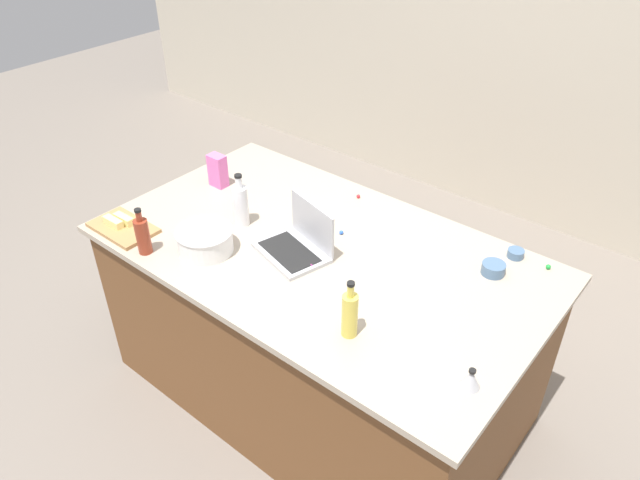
# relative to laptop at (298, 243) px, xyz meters

# --- Properties ---
(ground_plane) EXTENTS (12.00, 12.00, 0.00)m
(ground_plane) POSITION_rel_laptop_xyz_m (0.06, 0.07, -0.95)
(ground_plane) COLOR slate
(wall_back) EXTENTS (8.00, 0.10, 2.60)m
(wall_back) POSITION_rel_laptop_xyz_m (0.06, 2.36, 0.35)
(wall_back) COLOR beige
(wall_back) RESTS_ON ground
(island_counter) EXTENTS (1.97, 1.15, 0.90)m
(island_counter) POSITION_rel_laptop_xyz_m (0.06, 0.07, -0.50)
(island_counter) COLOR brown
(island_counter) RESTS_ON ground
(laptop) EXTENTS (0.36, 0.30, 0.22)m
(laptop) POSITION_rel_laptop_xyz_m (0.00, 0.00, 0.00)
(laptop) COLOR #B7B7BC
(laptop) RESTS_ON island_counter
(mixing_bowl_large) EXTENTS (0.25, 0.25, 0.11)m
(mixing_bowl_large) POSITION_rel_laptop_xyz_m (-0.32, -0.25, 0.01)
(mixing_bowl_large) COLOR white
(mixing_bowl_large) RESTS_ON island_counter
(bottle_soy) EXTENTS (0.06, 0.06, 0.22)m
(bottle_soy) POSITION_rel_laptop_xyz_m (-0.51, -0.42, 0.04)
(bottle_soy) COLOR maroon
(bottle_soy) RESTS_ON island_counter
(bottle_oil) EXTENTS (0.06, 0.06, 0.24)m
(bottle_oil) POSITION_rel_laptop_xyz_m (0.48, -0.27, 0.05)
(bottle_oil) COLOR #DBC64C
(bottle_oil) RESTS_ON island_counter
(bottle_vinegar) EXTENTS (0.07, 0.07, 0.26)m
(bottle_vinegar) POSITION_rel_laptop_xyz_m (-0.35, -0.00, 0.06)
(bottle_vinegar) COLOR white
(bottle_vinegar) RESTS_ON island_counter
(cutting_board) EXTENTS (0.31, 0.19, 0.02)m
(cutting_board) POSITION_rel_laptop_xyz_m (-0.74, -0.38, -0.04)
(cutting_board) COLOR #AD7F4C
(cutting_board) RESTS_ON island_counter
(butter_stick_left) EXTENTS (0.11, 0.04, 0.04)m
(butter_stick_left) POSITION_rel_laptop_xyz_m (-0.77, -0.40, -0.01)
(butter_stick_left) COLOR #F4E58C
(butter_stick_left) RESTS_ON cutting_board
(butter_stick_right) EXTENTS (0.11, 0.04, 0.04)m
(butter_stick_right) POSITION_rel_laptop_xyz_m (-0.76, -0.36, -0.01)
(butter_stick_right) COLOR #F4E58C
(butter_stick_right) RESTS_ON cutting_board
(ramekin_small) EXTENTS (0.07, 0.07, 0.04)m
(ramekin_small) POSITION_rel_laptop_xyz_m (0.75, 0.56, -0.03)
(ramekin_small) COLOR slate
(ramekin_small) RESTS_ON island_counter
(ramekin_medium) EXTENTS (0.10, 0.10, 0.05)m
(ramekin_medium) POSITION_rel_laptop_xyz_m (0.72, 0.39, -0.02)
(ramekin_medium) COLOR slate
(ramekin_medium) RESTS_ON island_counter
(kitchen_timer) EXTENTS (0.07, 0.07, 0.08)m
(kitchen_timer) POSITION_rel_laptop_xyz_m (0.94, -0.22, -0.01)
(kitchen_timer) COLOR #B2B2B7
(kitchen_timer) RESTS_ON island_counter
(candy_bag) EXTENTS (0.09, 0.06, 0.17)m
(candy_bag) POSITION_rel_laptop_xyz_m (-0.70, 0.18, 0.04)
(candy_bag) COLOR pink
(candy_bag) RESTS_ON island_counter
(candy_0) EXTENTS (0.02, 0.02, 0.02)m
(candy_0) POSITION_rel_laptop_xyz_m (-0.07, 0.53, -0.04)
(candy_0) COLOR red
(candy_0) RESTS_ON island_counter
(candy_1) EXTENTS (0.02, 0.02, 0.02)m
(candy_1) POSITION_rel_laptop_xyz_m (0.12, -0.06, -0.04)
(candy_1) COLOR #CC3399
(candy_1) RESTS_ON island_counter
(candy_2) EXTENTS (0.02, 0.02, 0.02)m
(candy_2) POSITION_rel_laptop_xyz_m (-0.21, -0.25, -0.04)
(candy_2) COLOR green
(candy_2) RESTS_ON island_counter
(candy_3) EXTENTS (0.02, 0.02, 0.02)m
(candy_3) POSITION_rel_laptop_xyz_m (0.89, 0.57, -0.04)
(candy_3) COLOR green
(candy_3) RESTS_ON island_counter
(candy_4) EXTENTS (0.01, 0.01, 0.01)m
(candy_4) POSITION_rel_laptop_xyz_m (0.04, 0.13, -0.04)
(candy_4) COLOR green
(candy_4) RESTS_ON island_counter
(candy_5) EXTENTS (0.02, 0.02, 0.02)m
(candy_5) POSITION_rel_laptop_xyz_m (0.06, 0.22, -0.04)
(candy_5) COLOR blue
(candy_5) RESTS_ON island_counter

